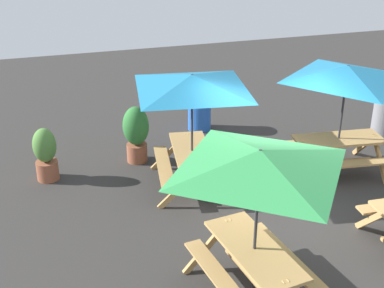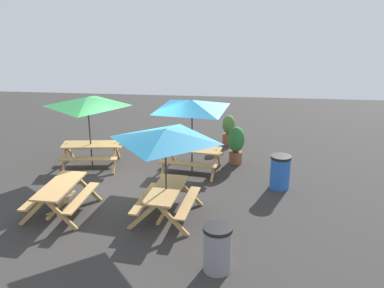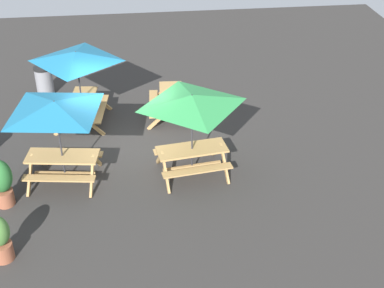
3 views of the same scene
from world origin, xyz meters
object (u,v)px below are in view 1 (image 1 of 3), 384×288
picnic_table_0 (259,171)px  picnic_table_2 (192,91)px  trash_bin_blue (199,110)px  potted_plant_1 (45,154)px  potted_plant_0 (136,132)px  picnic_table_3 (346,81)px

picnic_table_0 → picnic_table_2: size_ratio=0.83×
picnic_table_0 → picnic_table_2: same height
trash_bin_blue → potted_plant_1: bearing=112.8°
potted_plant_0 → potted_plant_1: (-0.28, 1.90, -0.11)m
potted_plant_0 → potted_plant_1: size_ratio=1.12×
potted_plant_1 → trash_bin_blue: bearing=-67.2°
picnic_table_2 → picnic_table_3: bearing=-87.6°
picnic_table_2 → trash_bin_blue: 3.19m
trash_bin_blue → potted_plant_1: 4.03m
picnic_table_0 → picnic_table_2: (3.28, -0.07, 0.00)m
picnic_table_0 → trash_bin_blue: (5.92, -1.05, -1.49)m
picnic_table_0 → potted_plant_1: size_ratio=2.09×
picnic_table_0 → trash_bin_blue: size_ratio=2.38×
picnic_table_2 → potted_plant_1: bearing=76.8°
picnic_table_0 → potted_plant_0: (4.64, 0.76, -1.30)m
picnic_table_0 → trash_bin_blue: 6.19m
picnic_table_2 → potted_plant_0: 2.06m
picnic_table_2 → trash_bin_blue: picnic_table_2 is taller
picnic_table_3 → potted_plant_0: picnic_table_3 is taller
trash_bin_blue → potted_plant_1: size_ratio=0.88×
trash_bin_blue → picnic_table_0: bearing=169.9°
picnic_table_0 → picnic_table_3: (2.96, -3.10, 0.00)m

